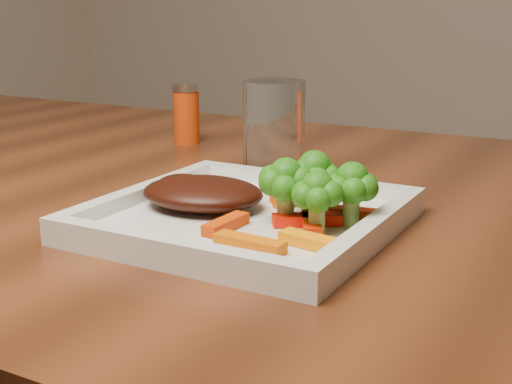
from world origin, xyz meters
The scene contains 16 objects.
plate centered at (0.26, -0.31, 0.76)m, with size 0.27×0.27×0.01m, color silver.
steak centered at (0.20, -0.31, 0.78)m, with size 0.12×0.10×0.03m, color #391008.
broccoli_0 centered at (0.31, -0.28, 0.80)m, with size 0.06×0.06×0.07m, color #266310, non-canonical shape.
broccoli_1 centered at (0.35, -0.29, 0.79)m, with size 0.06×0.06×0.06m, color #376A11, non-canonical shape.
broccoli_2 centered at (0.34, -0.33, 0.79)m, with size 0.05×0.05×0.06m, color #2C5E0F, non-canonical shape.
broccoli_3 centered at (0.30, -0.31, 0.79)m, with size 0.06×0.06×0.06m, color #1C5D0F, non-canonical shape.
carrot_0 centered at (0.30, -0.39, 0.77)m, with size 0.06×0.02×0.01m, color #DB5B03.
carrot_1 centered at (0.35, -0.36, 0.77)m, with size 0.06×0.02×0.01m, color orange.
carrot_2 centered at (0.26, -0.36, 0.77)m, with size 0.06×0.01×0.01m, color #C73403.
carrot_3 centered at (0.35, -0.27, 0.77)m, with size 0.06×0.02×0.01m, color #E93503.
carrot_4 centered at (0.27, -0.24, 0.77)m, with size 0.05×0.01×0.01m, color #FD3F04.
carrot_5 centered at (0.33, -0.32, 0.77)m, with size 0.06×0.02×0.01m, color red.
carrot_6 centered at (0.32, -0.31, 0.77)m, with size 0.06×0.02×0.01m, color #F41503.
spice_shaker centered at (-0.04, 0.01, 0.80)m, with size 0.04×0.04×0.09m, color #B6350A.
drinking_glass centered at (0.19, -0.12, 0.81)m, with size 0.08×0.08×0.12m, color silver.
carrot_7 centered at (0.28, -0.25, 0.77)m, with size 0.05×0.01×0.01m, color #D25403.
Camera 1 is at (0.58, -0.88, 0.96)m, focal length 50.00 mm.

